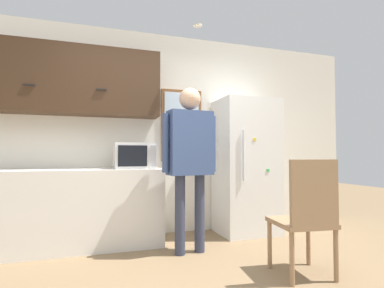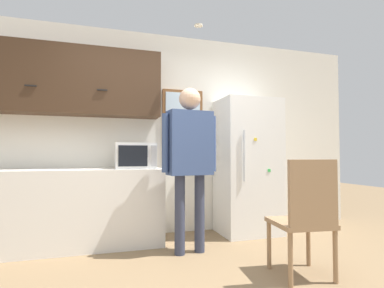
# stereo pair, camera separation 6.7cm
# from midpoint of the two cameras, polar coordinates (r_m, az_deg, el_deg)

# --- Properties ---
(back_wall) EXTENTS (6.00, 0.06, 2.70)m
(back_wall) POSITION_cam_midpoint_polar(r_m,az_deg,el_deg) (4.10, -7.14, 2.13)
(back_wall) COLOR silver
(back_wall) RESTS_ON ground_plane
(counter) EXTENTS (2.17, 0.64, 0.89)m
(counter) POSITION_cam_midpoint_polar(r_m,az_deg,el_deg) (3.73, -23.60, -11.26)
(counter) COLOR silver
(counter) RESTS_ON ground_plane
(upper_cabinets) EXTENTS (2.17, 0.35, 0.82)m
(upper_cabinets) POSITION_cam_midpoint_polar(r_m,az_deg,el_deg) (3.94, -23.03, 11.10)
(upper_cabinets) COLOR #3D2819
(microwave) EXTENTS (0.46, 0.38, 0.30)m
(microwave) POSITION_cam_midpoint_polar(r_m,az_deg,el_deg) (3.62, -11.43, -2.22)
(microwave) COLOR white
(microwave) RESTS_ON counter
(person) EXTENTS (0.62, 0.27, 1.78)m
(person) POSITION_cam_midpoint_polar(r_m,az_deg,el_deg) (3.23, -0.99, -1.24)
(person) COLOR #33384C
(person) RESTS_ON ground_plane
(refrigerator) EXTENTS (0.78, 0.66, 1.80)m
(refrigerator) POSITION_cam_midpoint_polar(r_m,az_deg,el_deg) (4.14, 9.83, -4.16)
(refrigerator) COLOR white
(refrigerator) RESTS_ON ground_plane
(chair) EXTENTS (0.51, 0.51, 1.01)m
(chair) POSITION_cam_midpoint_polar(r_m,az_deg,el_deg) (2.78, 20.31, -12.29)
(chair) COLOR #997551
(chair) RESTS_ON ground_plane
(window) EXTENTS (0.57, 0.05, 0.98)m
(window) POSITION_cam_midpoint_polar(r_m,az_deg,el_deg) (4.14, -2.48, 3.55)
(window) COLOR brown
(ceiling_light) EXTENTS (0.11, 0.11, 0.01)m
(ceiling_light) POSITION_cam_midpoint_polar(r_m,az_deg,el_deg) (4.05, 0.61, 21.64)
(ceiling_light) COLOR white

